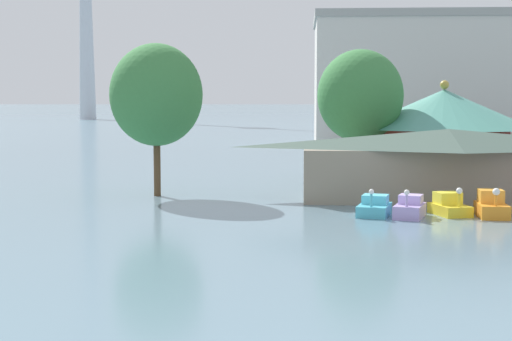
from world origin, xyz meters
TOP-DOWN VIEW (x-y plane):
  - pedal_boat_cyan at (3.21, 26.78)m, footprint 2.26×3.06m
  - pedal_boat_lavender at (5.08, 26.12)m, footprint 2.14×2.85m
  - pedal_boat_yellow at (7.45, 27.24)m, footprint 2.22×2.91m
  - pedal_boat_orange at (9.65, 26.68)m, footprint 1.67×2.85m
  - boathouse at (8.59, 33.95)m, footprint 20.19×7.30m
  - green_roof_pavilion at (10.05, 43.82)m, footprint 13.59×13.59m
  - shoreline_tree_tall_left at (-10.63, 34.66)m, footprint 6.21×6.21m
  - shoreline_tree_mid at (3.44, 41.65)m, footprint 6.42×6.42m
  - background_building_block at (14.07, 91.91)m, footprint 26.81×18.71m

SIDE VIEW (x-z plane):
  - pedal_boat_cyan at x=3.21m, z-range -0.35..1.27m
  - pedal_boat_yellow at x=7.45m, z-range -0.33..1.34m
  - pedal_boat_lavender at x=5.08m, z-range -0.33..1.34m
  - pedal_boat_orange at x=9.65m, z-range -0.28..1.46m
  - boathouse at x=8.59m, z-range 0.10..4.70m
  - green_roof_pavilion at x=10.05m, z-range 0.22..8.19m
  - shoreline_tree_mid at x=3.44m, z-range 1.63..11.86m
  - shoreline_tree_tall_left at x=-10.63m, z-range 1.68..11.90m
  - background_building_block at x=14.07m, z-range 0.02..18.04m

